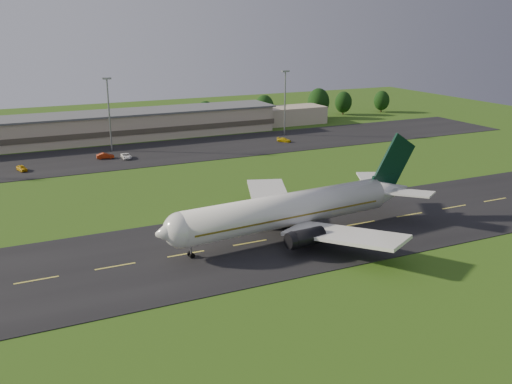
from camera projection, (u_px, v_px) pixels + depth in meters
name	position (u px, v px, depth m)	size (l,w,h in m)	color
ground	(186.00, 254.00, 88.95)	(360.00, 360.00, 0.00)	#2A4B12
taxiway	(186.00, 254.00, 88.94)	(220.00, 30.00, 0.10)	black
apron	(99.00, 158.00, 151.30)	(260.00, 30.00, 0.10)	black
airliner	(291.00, 210.00, 95.30)	(51.28, 42.04, 15.57)	white
terminal	(105.00, 127.00, 173.74)	(145.00, 16.00, 8.40)	tan
light_mast_centre	(109.00, 106.00, 156.64)	(2.40, 1.20, 20.35)	gray
light_mast_east	(285.00, 95.00, 179.14)	(2.40, 1.20, 20.35)	gray
tree_line	(203.00, 112.00, 196.40)	(197.73, 10.09, 11.11)	black
service_vehicle_a	(22.00, 168.00, 138.17)	(1.65, 4.09, 1.39)	gold
service_vehicle_b	(105.00, 156.00, 150.57)	(1.58, 4.53, 1.49)	#9A260A
service_vehicle_c	(126.00, 156.00, 150.63)	(2.25, 4.89, 1.36)	white
service_vehicle_d	(284.00, 140.00, 171.51)	(1.77, 4.35, 1.26)	gold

